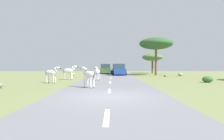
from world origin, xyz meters
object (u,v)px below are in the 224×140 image
(zebra_2, at_px, (51,73))
(rock_4, at_px, (164,76))
(zebra_0, at_px, (97,72))
(rock_1, at_px, (179,74))
(rock_0, at_px, (72,74))
(zebra_1, at_px, (68,71))
(tree_1, at_px, (152,57))
(car_1, at_px, (118,70))
(tree_2, at_px, (155,44))
(bush_0, at_px, (207,79))
(zebra_3, at_px, (87,75))
(rock_3, at_px, (86,74))
(car_0, at_px, (105,69))

(zebra_2, distance_m, rock_4, 15.97)
(zebra_0, relative_size, zebra_2, 0.96)
(rock_1, bearing_deg, rock_0, 174.62)
(zebra_1, distance_m, rock_0, 9.40)
(tree_1, distance_m, rock_4, 12.10)
(zebra_1, xyz_separation_m, car_1, (5.61, 9.37, -0.10))
(tree_2, distance_m, rock_1, 6.07)
(bush_0, bearing_deg, rock_0, 139.11)
(rock_0, bearing_deg, car_1, 0.91)
(bush_0, bearing_deg, zebra_2, -176.97)
(rock_0, distance_m, rock_1, 16.09)
(rock_0, height_order, rock_4, rock_0)
(zebra_1, height_order, tree_2, tree_2)
(zebra_0, relative_size, tree_1, 0.38)
(zebra_0, xyz_separation_m, bush_0, (10.11, -2.05, -0.60))
(zebra_3, xyz_separation_m, rock_3, (-2.34, 18.19, -0.80))
(bush_0, xyz_separation_m, rock_3, (-12.58, 13.49, -0.16))
(car_1, height_order, tree_1, tree_1)
(car_1, bearing_deg, rock_0, 176.60)
(zebra_2, bearing_deg, zebra_0, 144.06)
(tree_1, bearing_deg, car_1, -129.92)
(zebra_1, relative_size, car_1, 0.38)
(zebra_2, distance_m, zebra_3, 5.38)
(rock_1, relative_size, rock_3, 1.71)
(bush_0, bearing_deg, car_1, 120.70)
(zebra_1, bearing_deg, rock_0, -166.17)
(car_1, bearing_deg, bush_0, -63.61)
(car_1, height_order, rock_1, car_1)
(rock_1, distance_m, rock_3, 14.07)
(rock_4, bearing_deg, rock_0, 165.21)
(zebra_1, relative_size, rock_1, 2.61)
(zebra_0, bearing_deg, rock_4, -128.97)
(tree_2, height_order, rock_0, tree_2)
(tree_2, bearing_deg, zebra_3, -114.93)
(zebra_2, height_order, zebra_3, zebra_3)
(zebra_0, xyz_separation_m, zebra_3, (-0.14, -6.75, 0.03))
(zebra_0, distance_m, car_0, 15.86)
(rock_0, bearing_deg, rock_1, -5.38)
(zebra_2, bearing_deg, car_1, 172.89)
(zebra_2, bearing_deg, tree_1, 166.60)
(zebra_2, distance_m, bush_0, 13.91)
(car_0, xyz_separation_m, bush_0, (9.81, -17.90, -0.56))
(zebra_1, xyz_separation_m, zebra_3, (2.99, -8.18, -0.03))
(zebra_1, relative_size, bush_0, 1.76)
(zebra_0, distance_m, rock_4, 11.30)
(zebra_3, distance_m, rock_0, 18.02)
(zebra_1, distance_m, rock_4, 13.17)
(rock_1, bearing_deg, tree_2, 142.67)
(car_0, bearing_deg, car_1, -67.65)
(zebra_3, relative_size, rock_4, 3.43)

